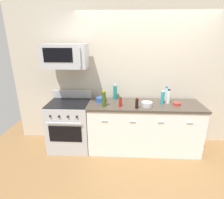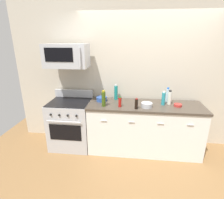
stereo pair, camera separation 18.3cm
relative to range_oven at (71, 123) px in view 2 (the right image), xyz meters
The scene contains 15 objects.
ground_plane 1.47m from the range_oven, ahead, with size 6.16×6.16×0.00m, color olive.
back_wall 1.70m from the range_oven, 16.23° to the left, with size 5.13×0.10×2.70m, color beige.
counter_unit 1.40m from the range_oven, ahead, with size 2.04×0.66×0.92m.
range_oven is the anchor object (origin of this frame).
microwave 1.28m from the range_oven, 89.71° to the left, with size 0.74×0.44×0.40m.
bottle_sparkling_teal 1.06m from the range_oven, 15.38° to the left, with size 0.07×0.07×0.29m.
bottle_water_clear 1.90m from the range_oven, ahead, with size 0.06×0.06×0.28m.
bottle_dish_soap 1.80m from the range_oven, ahead, with size 0.06×0.06×0.25m.
bottle_hot_sauce_red 1.10m from the range_oven, ahead, with size 0.05×0.05×0.18m.
bottle_soy_sauce_dark 1.36m from the range_oven, ahead, with size 0.05×0.05×0.18m.
bottle_vinegar_white 1.91m from the range_oven, ahead, with size 0.07×0.07×0.26m.
bottle_olive_oil 0.91m from the range_oven, 13.32° to the right, with size 0.07×0.07×0.28m.
bowl_red_small 2.01m from the range_oven, ahead, with size 0.14×0.14×0.04m.
bowl_blue_mixing 0.78m from the range_oven, ahead, with size 0.20×0.20×0.08m.
bowl_steel_prep 1.50m from the range_oven, ahead, with size 0.19×0.19×0.08m.
Camera 2 is at (-0.26, -3.02, 2.04)m, focal length 28.66 mm.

